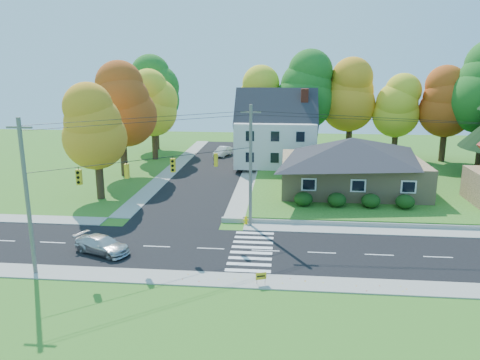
% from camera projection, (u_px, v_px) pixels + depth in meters
% --- Properties ---
extents(ground, '(120.00, 120.00, 0.00)m').
position_uv_depth(ground, '(266.00, 251.00, 33.60)').
color(ground, '#3D7923').
extents(road_main, '(90.00, 8.00, 0.02)m').
position_uv_depth(road_main, '(266.00, 251.00, 33.60)').
color(road_main, black).
rests_on(road_main, ground).
extents(road_cross, '(8.00, 44.00, 0.02)m').
position_uv_depth(road_cross, '(212.00, 170.00, 59.47)').
color(road_cross, black).
rests_on(road_cross, ground).
extents(sidewalk_north, '(90.00, 2.00, 0.08)m').
position_uv_depth(sidewalk_north, '(268.00, 227.00, 38.42)').
color(sidewalk_north, '#9C9A90').
rests_on(sidewalk_north, ground).
extents(sidewalk_south, '(90.00, 2.00, 0.08)m').
position_uv_depth(sidewalk_south, '(262.00, 282.00, 28.76)').
color(sidewalk_south, '#9C9A90').
rests_on(sidewalk_south, ground).
extents(lawn, '(30.00, 30.00, 0.50)m').
position_uv_depth(lawn, '(389.00, 181.00, 52.60)').
color(lawn, '#3D7923').
rests_on(lawn, ground).
extents(ranch_house, '(14.60, 10.60, 5.40)m').
position_uv_depth(ranch_house, '(352.00, 163.00, 47.51)').
color(ranch_house, tan).
rests_on(ranch_house, lawn).
extents(colonial_house, '(10.40, 8.40, 9.60)m').
position_uv_depth(colonial_house, '(276.00, 133.00, 59.54)').
color(colonial_house, silver).
rests_on(colonial_house, lawn).
extents(hedge_row, '(10.70, 1.70, 1.27)m').
position_uv_depth(hedge_row, '(354.00, 200.00, 42.08)').
color(hedge_row, '#163A10').
rests_on(hedge_row, lawn).
extents(traffic_infrastructure, '(38.10, 10.66, 10.00)m').
position_uv_depth(traffic_infrastructure, '(265.00, 177.00, 33.68)').
color(traffic_infrastructure, '#666059').
rests_on(traffic_infrastructure, ground).
extents(tree_lot_0, '(6.72, 6.72, 12.51)m').
position_uv_depth(tree_lot_0, '(263.00, 100.00, 64.64)').
color(tree_lot_0, '#3F2A19').
rests_on(tree_lot_0, lawn).
extents(tree_lot_1, '(7.84, 7.84, 14.60)m').
position_uv_depth(tree_lot_1, '(307.00, 91.00, 62.79)').
color(tree_lot_1, '#3F2A19').
rests_on(tree_lot_1, lawn).
extents(tree_lot_2, '(7.28, 7.28, 13.56)m').
position_uv_depth(tree_lot_2, '(351.00, 95.00, 63.34)').
color(tree_lot_2, '#3F2A19').
rests_on(tree_lot_2, lawn).
extents(tree_lot_3, '(6.16, 6.16, 11.47)m').
position_uv_depth(tree_lot_3, '(398.00, 106.00, 62.12)').
color(tree_lot_3, '#3F2A19').
rests_on(tree_lot_3, lawn).
extents(tree_lot_4, '(6.72, 6.72, 12.51)m').
position_uv_depth(tree_lot_4, '(447.00, 102.00, 60.43)').
color(tree_lot_4, '#3F2A19').
rests_on(tree_lot_4, lawn).
extents(tree_west_0, '(6.16, 6.16, 11.47)m').
position_uv_depth(tree_west_0, '(96.00, 127.00, 45.08)').
color(tree_west_0, '#3F2A19').
rests_on(tree_west_0, ground).
extents(tree_west_1, '(7.28, 7.28, 13.56)m').
position_uv_depth(tree_west_1, '(121.00, 105.00, 54.52)').
color(tree_west_1, '#3F2A19').
rests_on(tree_west_1, ground).
extents(tree_west_2, '(6.72, 6.72, 12.51)m').
position_uv_depth(tree_west_2, '(153.00, 103.00, 64.24)').
color(tree_west_2, '#3F2A19').
rests_on(tree_west_2, ground).
extents(tree_west_3, '(7.84, 7.84, 14.60)m').
position_uv_depth(tree_west_3, '(154.00, 91.00, 71.85)').
color(tree_west_3, '#3F2A19').
rests_on(tree_west_3, ground).
extents(silver_sedan, '(4.60, 3.25, 1.24)m').
position_uv_depth(silver_sedan, '(102.00, 245.00, 33.01)').
color(silver_sedan, silver).
rests_on(silver_sedan, road_main).
extents(white_car, '(2.54, 4.28, 1.33)m').
position_uv_depth(white_car, '(223.00, 151.00, 68.22)').
color(white_car, silver).
rests_on(white_car, road_cross).
extents(fire_hydrant, '(0.44, 0.34, 0.77)m').
position_uv_depth(fire_hydrant, '(246.00, 221.00, 38.98)').
color(fire_hydrant, yellow).
rests_on(fire_hydrant, ground).
extents(yard_sign, '(0.64, 0.27, 0.84)m').
position_uv_depth(yard_sign, '(261.00, 276.00, 28.19)').
color(yard_sign, black).
rests_on(yard_sign, ground).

